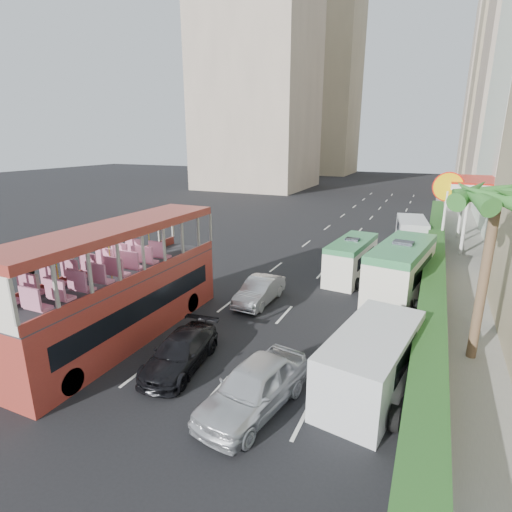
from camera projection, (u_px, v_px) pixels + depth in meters
The scene contains 18 objects.
ground_plane at pixel (249, 367), 15.36m from camera, with size 200.00×200.00×0.00m, color black.
double_decker_bus at pixel (122, 283), 17.00m from camera, with size 2.50×11.00×5.06m, color maroon.
car_silver_lane_a at pixel (259, 302), 21.43m from camera, with size 1.40×4.03×1.33m, color silver.
car_silver_lane_b at pixel (254, 408), 12.99m from camera, with size 1.89×4.71×1.60m, color silver.
car_black at pixel (181, 367), 15.37m from camera, with size 1.75×4.31×1.25m, color black.
van_asset at pixel (349, 262), 28.47m from camera, with size 2.52×5.46×1.52m, color silver.
minibus_near at pixel (351, 259), 24.91m from camera, with size 1.83×5.49×2.44m, color silver.
minibus_far at pixel (400, 271), 21.75m from camera, with size 2.27×6.82×3.02m, color silver.
panel_van_near at pixel (371, 361), 13.67m from camera, with size 2.21×5.51×2.21m, color silver.
panel_van_far at pixel (411, 232), 32.96m from camera, with size 2.14×5.35×2.14m, color silver.
sidewalk at pixel (471, 242), 33.70m from camera, with size 6.00×120.00×0.18m, color #99968C.
kerb_wall at pixel (433, 268), 25.00m from camera, with size 0.30×44.00×1.00m, color silver.
hedge at pixel (435, 255), 24.76m from camera, with size 1.10×44.00×0.70m, color #2D6626.
palm_tree at pixel (484, 280), 14.85m from camera, with size 0.36×0.36×6.40m, color brown.
shell_station at pixel (492, 216), 30.81m from camera, with size 6.50×8.00×5.50m, color silver.
tower_far_b at pixel (500, 88), 94.14m from camera, with size 14.00×14.00×40.00m, color #B6A38F.
tower_left_a at pixel (258, 28), 65.61m from camera, with size 18.00×18.00×52.00m, color #B6A38F.
tower_left_b at pixel (324, 76), 96.32m from camera, with size 16.00×16.00×46.00m, color tan.
Camera 1 is at (5.77, -12.25, 8.43)m, focal length 28.00 mm.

